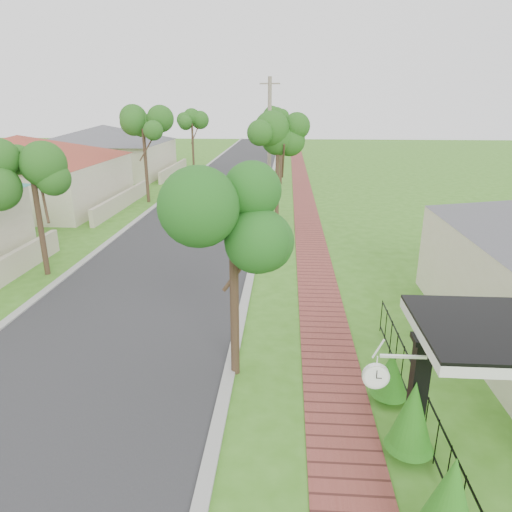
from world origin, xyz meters
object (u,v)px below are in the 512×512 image
(near_tree, at_px, (233,223))
(station_clock, at_px, (378,375))
(parked_car_red, at_px, (235,207))
(porch_post, at_px, (416,402))
(parked_car_white, at_px, (249,179))
(utility_pole, at_px, (269,145))

(near_tree, bearing_deg, station_clock, -45.19)
(parked_car_red, xyz_separation_m, near_tree, (1.80, -16.22, 3.24))
(porch_post, distance_m, parked_car_white, 29.51)
(utility_pole, height_order, station_clock, utility_pole)
(porch_post, bearing_deg, utility_pole, 99.86)
(near_tree, bearing_deg, parked_car_red, 96.33)
(parked_car_white, height_order, near_tree, near_tree)
(parked_car_white, relative_size, utility_pole, 0.52)
(parked_car_red, distance_m, utility_pole, 4.49)
(parked_car_white, distance_m, station_clock, 29.78)
(parked_car_red, distance_m, near_tree, 16.64)
(utility_pole, bearing_deg, porch_post, -80.14)
(station_clock, bearing_deg, near_tree, 134.81)
(parked_car_red, height_order, near_tree, near_tree)
(station_clock, bearing_deg, porch_post, 24.71)
(porch_post, relative_size, parked_car_white, 0.61)
(parked_car_red, bearing_deg, station_clock, -80.85)
(parked_car_white, xyz_separation_m, utility_pole, (1.90, -7.98, 3.37))
(parked_car_red, distance_m, station_clock, 19.72)
(near_tree, xyz_separation_m, station_clock, (2.88, -2.90, -1.98))
(near_tree, bearing_deg, porch_post, -33.69)
(parked_car_red, xyz_separation_m, parked_car_white, (0.00, 10.26, -0.00))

